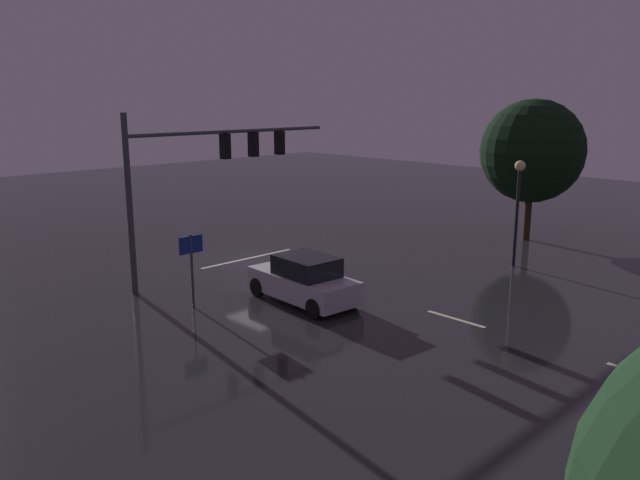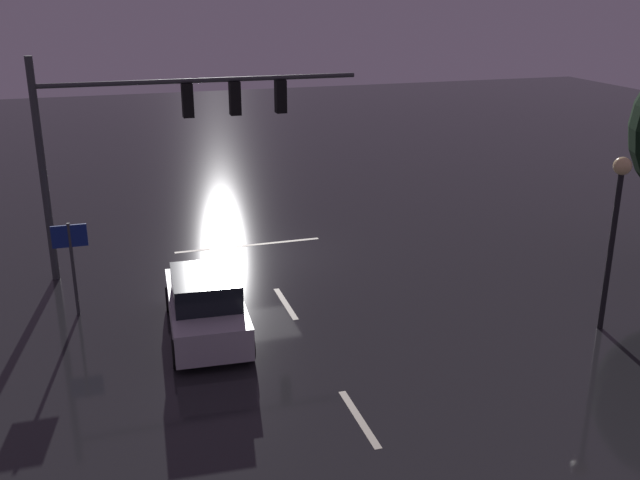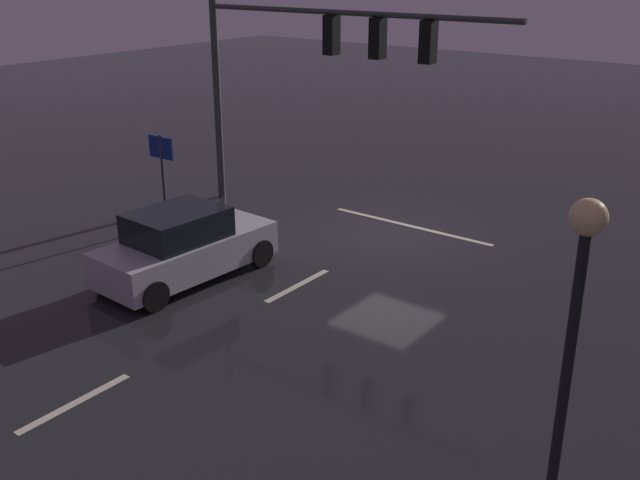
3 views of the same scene
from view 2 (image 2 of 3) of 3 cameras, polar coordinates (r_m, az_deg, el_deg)
name	(u,v)px [view 2 (image 2 of 3)]	position (r m, az deg, el deg)	size (l,w,h in m)	color
ground_plane	(255,256)	(24.13, -5.09, -1.23)	(80.00, 80.00, 0.00)	#232326
traffic_signal_assembly	(164,120)	(22.42, -12.10, 9.16)	(9.60, 0.47, 6.59)	#383A3D
lane_dash_far	(286,303)	(20.52, -2.70, -4.96)	(2.20, 0.16, 0.01)	beige
lane_dash_mid	(359,418)	(15.47, 3.06, -13.71)	(2.20, 0.16, 0.01)	beige
stop_bar	(248,245)	(25.10, -5.61, -0.41)	(5.00, 0.16, 0.01)	beige
car_approaching	(206,305)	(18.68, -8.88, -5.06)	(2.11, 4.45, 1.70)	#B7B7BC
street_lamp_left_kerb	(616,210)	(19.32, 22.11, 2.21)	(0.44, 0.44, 4.53)	black
route_sign	(71,249)	(20.23, -18.85, -0.70)	(0.90, 0.09, 2.59)	#383A3D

